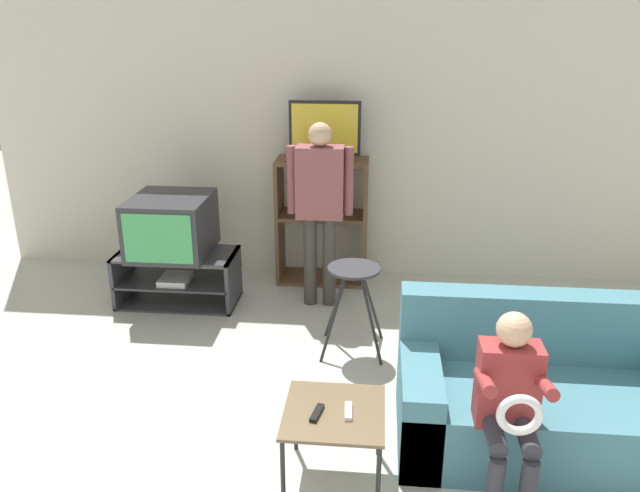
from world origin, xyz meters
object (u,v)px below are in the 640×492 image
Objects in this scene: couch at (543,399)px; folding_stool at (354,282)px; remote_control_black at (317,413)px; television_flat at (325,132)px; remote_control_white at (348,411)px; person_seated_child at (510,398)px; tv_stand at (178,278)px; snack_table at (334,418)px; person_standing_adult at (320,198)px; media_shelf at (322,220)px; television_main at (171,225)px.

folding_stool is at bearing 140.21° from couch.
television_flat is at bearing 106.32° from remote_control_black.
person_seated_child is at bearing -4.19° from remote_control_white.
tv_stand is at bearing 156.11° from folding_stool.
snack_table is 2.23m from person_standing_adult.
couch reaches higher than folding_stool.
media_shelf is at bearing 93.64° from person_standing_adult.
television_flat is (1.19, 0.61, 1.15)m from tv_stand.
folding_stool is at bearing -23.89° from tv_stand.
person_standing_adult is at bearing 130.22° from couch.
television_main reaches higher than snack_table.
couch is 2.31m from person_standing_adult.
tv_stand is 1.45× the size of television_main.
tv_stand is 1.40m from person_standing_adult.
folding_stool is (1.54, -0.68, -0.15)m from television_main.
couch is at bearing -49.78° from person_standing_adult.
television_flat reaches higher than remote_control_black.
person_standing_adult is at bearing 4.32° from tv_stand.
media_shelf is 2.72m from remote_control_black.
television_main is 2.62m from remote_control_white.
person_seated_child reaches higher than couch.
person_standing_adult reaches higher than remote_control_black.
person_standing_adult is at bearing 107.11° from remote_control_black.
television_main is at bearing -176.38° from person_standing_adult.
tv_stand is 0.88× the size of media_shelf.
folding_stool is 1.63m from person_seated_child.
tv_stand is at bearing 125.84° from snack_table.
folding_stool is at bearing -75.85° from television_flat.
snack_table is (1.51, -2.07, -0.30)m from television_main.
remote_control_white is at bearing -156.75° from couch.
television_main is 1.25m from person_standing_adult.
snack_table is at bearing -54.16° from tv_stand.
couch is at bearing -56.44° from media_shelf.
television_flat is 1.20× the size of snack_table.
television_main is at bearing 135.87° from remote_control_black.
television_flat reaches higher than remote_control_white.
television_main is 0.69× the size of person_seated_child.
tv_stand is 0.65× the size of person_standing_adult.
tv_stand is 1.36m from media_shelf.
television_flat is at bearing 12.06° from media_shelf.
media_shelf reaches higher than remote_control_black.
remote_control_white is (0.07, -0.01, 0.06)m from snack_table.
couch is at bearing -31.33° from tv_stand.
person_seated_child reaches higher than remote_control_white.
snack_table is (0.29, -2.67, -0.99)m from television_flat.
tv_stand is at bearing 135.64° from remote_control_black.
person_seated_child is (0.93, 0.02, 0.14)m from remote_control_black.
media_shelf is at bearing 26.45° from television_main.
person_seated_child is (2.35, -2.09, -0.11)m from television_main.
person_seated_child is (0.85, -0.03, 0.19)m from snack_table.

